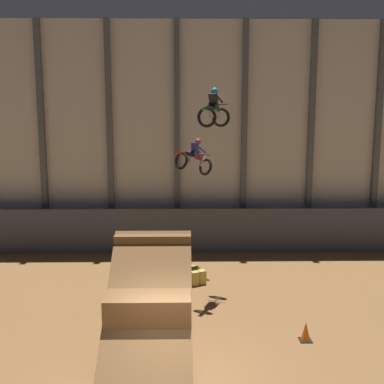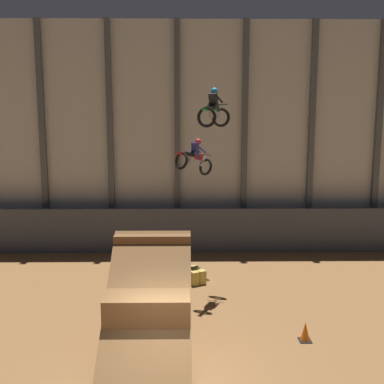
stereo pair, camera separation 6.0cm
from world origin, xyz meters
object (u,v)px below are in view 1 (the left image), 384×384
object	(u,v)px
rider_bike_left_air	(194,158)
dirt_ramp	(151,303)
traffic_cone_arena_edge	(306,332)
rider_bike_right_air	(214,111)
traffic_cone_near_ramp	(115,277)
hay_bale_trackside	(195,276)

from	to	relation	value
rider_bike_left_air	dirt_ramp	bearing A→B (deg)	-55.22
rider_bike_left_air	traffic_cone_arena_edge	xyz separation A→B (m)	(3.16, -6.10, -4.64)
rider_bike_right_air	traffic_cone_arena_edge	bearing A→B (deg)	-34.58
dirt_ramp	rider_bike_left_air	xyz separation A→B (m)	(1.40, 5.81, 3.86)
traffic_cone_near_ramp	dirt_ramp	bearing A→B (deg)	-68.56
dirt_ramp	rider_bike_left_air	distance (m)	7.11
dirt_ramp	traffic_cone_arena_edge	world-z (taller)	dirt_ramp
dirt_ramp	traffic_cone_near_ramp	xyz separation A→B (m)	(-1.80, 4.58, -0.79)
rider_bike_left_air	traffic_cone_arena_edge	bearing A→B (deg)	-14.20
rider_bike_right_air	hay_bale_trackside	bearing A→B (deg)	160.12
dirt_ramp	rider_bike_right_air	size ratio (longest dim) A/B	2.38
rider_bike_left_air	traffic_cone_near_ramp	size ratio (longest dim) A/B	2.95
rider_bike_right_air	traffic_cone_arena_edge	size ratio (longest dim) A/B	3.03
dirt_ramp	hay_bale_trackside	bearing A→B (deg)	73.47
traffic_cone_near_ramp	rider_bike_right_air	bearing A→B (deg)	-8.74
rider_bike_left_air	traffic_cone_near_ramp	world-z (taller)	rider_bike_left_air
hay_bale_trackside	rider_bike_right_air	bearing A→B (deg)	-45.10
rider_bike_left_air	traffic_cone_near_ramp	distance (m)	5.77
traffic_cone_arena_edge	traffic_cone_near_ramp	bearing A→B (deg)	142.59
traffic_cone_near_ramp	hay_bale_trackside	xyz separation A→B (m)	(3.19, 0.10, -0.00)
rider_bike_right_air	traffic_cone_arena_edge	xyz separation A→B (m)	(2.49, -4.27, -6.53)
rider_bike_right_air	hay_bale_trackside	world-z (taller)	rider_bike_right_air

